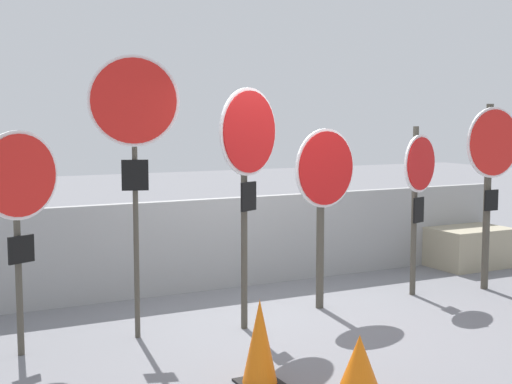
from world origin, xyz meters
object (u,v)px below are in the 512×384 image
object	(u,v)px
stop_sign_1	(134,122)
traffic_cone_0	(260,342)
stop_sign_4	(418,181)
storage_crate	(466,246)
traffic_cone_1	(359,366)
stop_sign_2	(248,153)
stop_sign_0	(19,193)
stop_sign_5	(491,163)
stop_sign_3	(324,185)

from	to	relation	value
stop_sign_1	traffic_cone_0	size ratio (longest dim) A/B	3.89
stop_sign_4	storage_crate	world-z (taller)	stop_sign_4
storage_crate	traffic_cone_1	bearing A→B (deg)	-141.86
stop_sign_2	traffic_cone_0	size ratio (longest dim) A/B	3.48
stop_sign_0	stop_sign_2	bearing A→B (deg)	-29.01
stop_sign_5	stop_sign_0	bearing A→B (deg)	178.09
stop_sign_1	traffic_cone_1	world-z (taller)	stop_sign_1
traffic_cone_0	stop_sign_4	bearing A→B (deg)	29.68
traffic_cone_1	storage_crate	xyz separation A→B (m)	(4.20, 3.29, 0.05)
stop_sign_1	stop_sign_5	distance (m)	4.51
stop_sign_4	stop_sign_5	bearing A→B (deg)	-31.33
stop_sign_0	traffic_cone_1	distance (m)	3.25
stop_sign_2	stop_sign_5	size ratio (longest dim) A/B	1.05
stop_sign_3	traffic_cone_0	size ratio (longest dim) A/B	2.89
stop_sign_3	traffic_cone_1	distance (m)	2.75
stop_sign_1	stop_sign_3	distance (m)	2.29
traffic_cone_0	stop_sign_2	bearing A→B (deg)	67.10
stop_sign_1	storage_crate	distance (m)	5.70
stop_sign_4	traffic_cone_1	size ratio (longest dim) A/B	4.26
stop_sign_2	stop_sign_3	world-z (taller)	stop_sign_2
traffic_cone_1	storage_crate	distance (m)	5.34
stop_sign_2	traffic_cone_0	distance (m)	2.08
traffic_cone_0	stop_sign_0	bearing A→B (deg)	134.94
stop_sign_2	stop_sign_1	bearing A→B (deg)	144.72
stop_sign_1	stop_sign_4	distance (m)	3.57
stop_sign_4	traffic_cone_1	distance (m)	3.50
traffic_cone_0	storage_crate	distance (m)	5.51
traffic_cone_1	storage_crate	bearing A→B (deg)	38.14
stop_sign_4	stop_sign_5	size ratio (longest dim) A/B	0.88
stop_sign_5	stop_sign_1	bearing A→B (deg)	177.83
stop_sign_2	storage_crate	xyz separation A→B (m)	(4.19, 1.36, -1.49)
traffic_cone_0	storage_crate	world-z (taller)	traffic_cone_0
traffic_cone_1	stop_sign_1	bearing A→B (deg)	117.00
stop_sign_2	traffic_cone_1	distance (m)	2.47
stop_sign_2	stop_sign_5	world-z (taller)	stop_sign_2
traffic_cone_1	stop_sign_2	bearing A→B (deg)	89.74
stop_sign_0	stop_sign_4	world-z (taller)	stop_sign_4
stop_sign_3	stop_sign_5	distance (m)	2.32
stop_sign_5	storage_crate	size ratio (longest dim) A/B	2.10
stop_sign_5	storage_crate	xyz separation A→B (m)	(0.80, 1.22, -1.30)
stop_sign_3	stop_sign_5	world-z (taller)	stop_sign_5
stop_sign_3	stop_sign_4	xyz separation A→B (m)	(1.33, 0.01, -0.01)
stop_sign_4	storage_crate	bearing A→B (deg)	9.34
stop_sign_2	stop_sign_4	bearing A→B (deg)	-17.52
storage_crate	stop_sign_4	bearing A→B (deg)	-149.65
stop_sign_4	stop_sign_5	distance (m)	1.01
stop_sign_1	stop_sign_2	size ratio (longest dim) A/B	1.12
stop_sign_2	stop_sign_3	size ratio (longest dim) A/B	1.20
stop_sign_2	storage_crate	world-z (taller)	stop_sign_2
stop_sign_1	stop_sign_0	bearing A→B (deg)	-161.32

